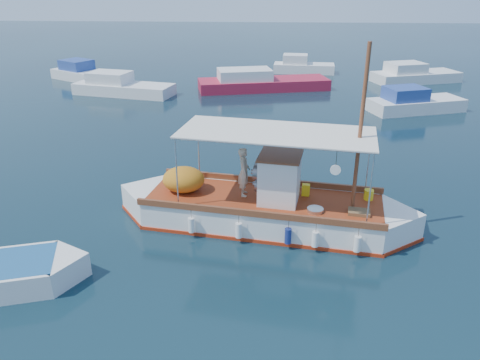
{
  "coord_description": "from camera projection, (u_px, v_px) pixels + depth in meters",
  "views": [
    {
      "loc": [
        -0.17,
        -14.06,
        7.99
      ],
      "look_at": [
        -1.03,
        0.0,
        1.85
      ],
      "focal_mm": 35.0,
      "sensor_mm": 36.0,
      "label": 1
    }
  ],
  "objects": [
    {
      "name": "ground",
      "position": [
        270.0,
        230.0,
        16.05
      ],
      "size": [
        160.0,
        160.0,
        0.0
      ],
      "primitive_type": "plane",
      "color": "black",
      "rests_on": "ground"
    },
    {
      "name": "bg_boat_e",
      "position": [
        413.0,
        76.0,
        38.44
      ],
      "size": [
        7.51,
        4.63,
        1.8
      ],
      "rotation": [
        0.0,
        0.0,
        0.31
      ],
      "color": "silver",
      "rests_on": "ground"
    },
    {
      "name": "bg_boat_nw",
      "position": [
        121.0,
        88.0,
        34.37
      ],
      "size": [
        7.64,
        3.93,
        1.8
      ],
      "rotation": [
        0.0,
        0.0,
        -0.22
      ],
      "color": "silver",
      "rests_on": "ground"
    },
    {
      "name": "bg_boat_ne",
      "position": [
        414.0,
        104.0,
        30.0
      ],
      "size": [
        6.41,
        3.96,
        1.8
      ],
      "rotation": [
        0.0,
        0.0,
        0.32
      ],
      "color": "silver",
      "rests_on": "ground"
    },
    {
      "name": "bg_boat_far_w",
      "position": [
        83.0,
        74.0,
        39.14
      ],
      "size": [
        6.34,
        5.08,
        1.8
      ],
      "rotation": [
        0.0,
        0.0,
        -0.54
      ],
      "color": "silver",
      "rests_on": "ground"
    },
    {
      "name": "fishing_caique",
      "position": [
        262.0,
        209.0,
        16.27
      ],
      "size": [
        10.53,
        4.16,
        6.51
      ],
      "rotation": [
        0.0,
        0.0,
        -0.16
      ],
      "color": "white",
      "rests_on": "ground"
    },
    {
      "name": "bg_boat_far_n",
      "position": [
        302.0,
        67.0,
        42.15
      ],
      "size": [
        5.5,
        2.42,
        1.8
      ],
      "rotation": [
        0.0,
        0.0,
        -0.08
      ],
      "color": "silver",
      "rests_on": "ground"
    },
    {
      "name": "bg_boat_n",
      "position": [
        260.0,
        83.0,
        35.78
      ],
      "size": [
        10.26,
        4.96,
        1.8
      ],
      "rotation": [
        0.0,
        0.0,
        0.23
      ],
      "color": "#A81C34",
      "rests_on": "ground"
    }
  ]
}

